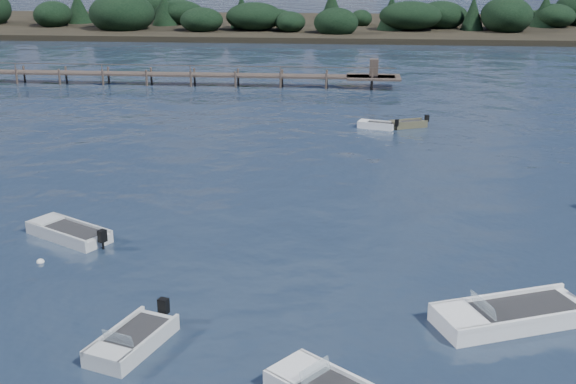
# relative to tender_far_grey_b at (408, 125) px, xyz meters

# --- Properties ---
(ground) EXTENTS (400.00, 400.00, 0.00)m
(ground) POSITION_rel_tender_far_grey_b_xyz_m (-6.16, 27.50, -0.14)
(ground) COLOR #152133
(ground) RESTS_ON ground
(tender_far_grey_b) EXTENTS (3.00, 2.00, 1.02)m
(tender_far_grey_b) POSITION_rel_tender_far_grey_b_xyz_m (0.00, 0.00, 0.00)
(tender_far_grey_b) COLOR brown
(tender_far_grey_b) RESTS_ON ground
(dinghy_extra_a) EXTENTS (2.53, 3.80, 1.21)m
(dinghy_extra_a) POSITION_rel_tender_far_grey_b_xyz_m (-11.25, -31.92, 0.02)
(dinghy_extra_a) COLOR #B4BABC
(dinghy_extra_a) RESTS_ON ground
(dinghy_mid_grey) EXTENTS (4.37, 3.44, 1.14)m
(dinghy_mid_grey) POSITION_rel_tender_far_grey_b_xyz_m (-16.89, -22.84, 0.01)
(dinghy_mid_grey) COLOR #B4BABC
(dinghy_mid_grey) RESTS_ON ground
(dinghy_mid_white_a) EXTENTS (5.96, 3.97, 1.39)m
(dinghy_mid_white_a) POSITION_rel_tender_far_grey_b_xyz_m (1.53, -29.12, 0.04)
(dinghy_mid_white_a) COLOR white
(dinghy_mid_white_a) RESTS_ON ground
(tender_far_white) EXTENTS (3.00, 1.77, 1.01)m
(tender_far_white) POSITION_rel_tender_far_grey_b_xyz_m (-2.33, -0.57, -0.00)
(tender_far_white) COLOR white
(tender_far_white) RESTS_ON ground
(buoy_b) EXTENTS (0.32, 0.32, 0.32)m
(buoy_b) POSITION_rel_tender_far_grey_b_xyz_m (3.21, -29.28, -0.14)
(buoy_b) COLOR white
(buoy_b) RESTS_ON ground
(buoy_c) EXTENTS (0.32, 0.32, 0.32)m
(buoy_c) POSITION_rel_tender_far_grey_b_xyz_m (-17.07, -25.59, -0.14)
(buoy_c) COLOR white
(buoy_c) RESTS_ON ground
(jetty) EXTENTS (64.50, 3.20, 3.40)m
(jetty) POSITION_rel_tender_far_grey_b_xyz_m (-27.90, 15.49, 0.84)
(jetty) COLOR #4B3E37
(jetty) RESTS_ON ground
(far_headland) EXTENTS (190.00, 40.00, 5.80)m
(far_headland) POSITION_rel_tender_far_grey_b_xyz_m (18.84, 67.50, 1.82)
(far_headland) COLOR black
(far_headland) RESTS_ON ground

